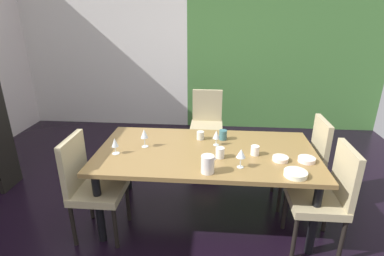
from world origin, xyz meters
The scene contains 20 objects.
ground_plane centered at (0.00, 0.00, -0.01)m, with size 6.24×5.45×0.02m, color black.
back_panel_interior centered at (-1.65, 2.68, 1.44)m, with size 2.95×0.10×2.88m, color silver.
garden_window_panel centered at (1.48, 2.68, 1.44)m, with size 3.29×0.10×2.88m, color #467A3A.
dining_table centered at (0.26, 0.02, 0.67)m, with size 2.04×1.06×0.74m.
chair_left_near centered at (-0.77, -0.30, 0.54)m, with size 0.44×0.44×0.97m.
chair_right_near centered at (1.29, -0.30, 0.53)m, with size 0.44×0.44×0.96m.
chair_head_far centered at (0.22, 1.44, 0.53)m, with size 0.44×0.45×0.94m.
chair_right_far centered at (1.29, 0.34, 0.53)m, with size 0.44×0.44×0.96m.
wine_glass_south centered at (0.36, 0.15, 0.85)m, with size 0.07×0.07×0.15m.
wine_glass_center centered at (0.56, -0.28, 0.87)m, with size 0.08×0.08×0.17m.
wine_glass_right centered at (-0.33, 0.05, 0.87)m, with size 0.07×0.07×0.18m.
wine_glass_near_window centered at (-0.56, -0.12, 0.85)m, with size 0.07×0.07×0.15m.
serving_bowl_near_shelf centered at (1.14, -0.13, 0.76)m, with size 0.15×0.15×0.04m, color white.
serving_bowl_rear centered at (0.99, -0.39, 0.76)m, with size 0.18×0.18×0.04m, color white.
serving_bowl_north centered at (0.92, -0.13, 0.76)m, with size 0.14×0.14×0.04m, color #F9E2D1.
cup_west centered at (0.19, 0.28, 0.78)m, with size 0.08×0.08×0.08m, color silver.
cup_front centered at (0.39, -0.12, 0.79)m, with size 0.08×0.08×0.10m, color silver.
cup_left centered at (0.71, -0.03, 0.78)m, with size 0.08×0.08×0.09m, color white.
cup_east centered at (0.42, 0.29, 0.79)m, with size 0.08×0.08×0.10m, color #37666D.
pitcher_corner centered at (0.29, -0.39, 0.82)m, with size 0.12×0.11×0.15m.
Camera 1 is at (0.34, -2.53, 1.96)m, focal length 28.00 mm.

